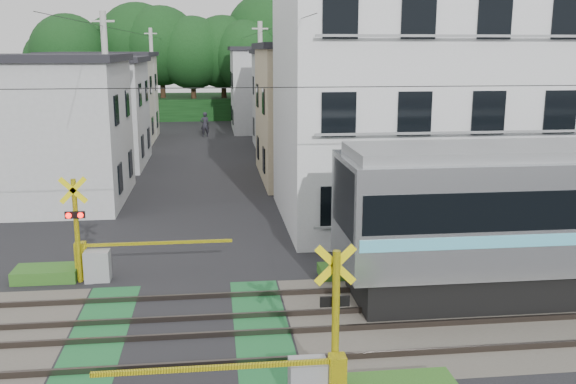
{
  "coord_description": "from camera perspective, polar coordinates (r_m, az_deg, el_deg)",
  "views": [
    {
      "loc": [
        0.86,
        -14.3,
        6.5
      ],
      "look_at": [
        3.14,
        5.0,
        2.16
      ],
      "focal_mm": 40.0,
      "sensor_mm": 36.0,
      "label": 1
    }
  ],
  "objects": [
    {
      "name": "track_bed",
      "position": [
        15.72,
        -9.48,
        -11.88
      ],
      "size": [
        120.0,
        120.0,
        0.14
      ],
      "color": "#47423A",
      "rests_on": "ground"
    },
    {
      "name": "ground",
      "position": [
        15.73,
        -9.48,
        -12.0
      ],
      "size": [
        120.0,
        120.0,
        0.0
      ],
      "primitive_type": "plane",
      "color": "black"
    },
    {
      "name": "weed_patches",
      "position": [
        15.58,
        -2.92,
        -11.35
      ],
      "size": [
        10.25,
        8.8,
        0.4
      ],
      "color": "#2D5E1E",
      "rests_on": "ground"
    },
    {
      "name": "apartment_block",
      "position": [
        25.06,
        11.14,
        8.13
      ],
      "size": [
        10.2,
        8.36,
        9.3
      ],
      "color": "silver",
      "rests_on": "ground"
    },
    {
      "name": "crossing_signal_far",
      "position": [
        19.18,
        -16.84,
        -5.54
      ],
      "size": [
        4.74,
        0.65,
        3.09
      ],
      "color": "yellow",
      "rests_on": "ground"
    },
    {
      "name": "crossing_signal_near",
      "position": [
        12.24,
        2.25,
        -15.64
      ],
      "size": [
        4.74,
        0.65,
        3.09
      ],
      "color": "yellow",
      "rests_on": "ground"
    },
    {
      "name": "utility_poles",
      "position": [
        37.44,
        -9.77,
        8.71
      ],
      "size": [
        7.9,
        42.0,
        8.0
      ],
      "color": "#A5A5A0",
      "rests_on": "ground"
    },
    {
      "name": "tree_hill",
      "position": [
        62.71,
        -6.97,
        11.72
      ],
      "size": [
        40.0,
        12.43,
        11.78
      ],
      "color": "#113413",
      "rests_on": "ground"
    },
    {
      "name": "houses_row",
      "position": [
        40.36,
        -7.66,
        7.85
      ],
      "size": [
        22.07,
        31.35,
        6.8
      ],
      "color": "#A7AAAC",
      "rests_on": "ground"
    },
    {
      "name": "pedestrian",
      "position": [
        49.04,
        -7.4,
        5.97
      ],
      "size": [
        0.78,
        0.62,
        1.87
      ],
      "primitive_type": "imported",
      "rotation": [
        0.0,
        0.0,
        3.42
      ],
      "color": "black",
      "rests_on": "ground"
    },
    {
      "name": "catenary",
      "position": [
        15.48,
        12.77,
        1.84
      ],
      "size": [
        60.0,
        5.04,
        7.0
      ],
      "color": "#2D2D33",
      "rests_on": "ground"
    }
  ]
}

